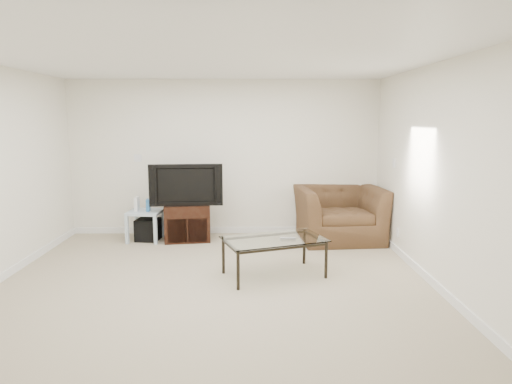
{
  "coord_description": "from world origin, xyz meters",
  "views": [
    {
      "loc": [
        0.43,
        -4.9,
        1.89
      ],
      "look_at": [
        0.5,
        1.2,
        0.9
      ],
      "focal_mm": 32.0,
      "sensor_mm": 36.0,
      "label": 1
    }
  ],
  "objects_px": {
    "side_table": "(146,226)",
    "coffee_table": "(274,257)",
    "subwoofer": "(148,230)",
    "television": "(186,184)",
    "recliner": "(339,205)",
    "tv_stand": "(187,222)"
  },
  "relations": [
    {
      "from": "side_table",
      "to": "coffee_table",
      "type": "bearing_deg",
      "value": -40.69
    },
    {
      "from": "subwoofer",
      "to": "coffee_table",
      "type": "distance_m",
      "value": 2.52
    },
    {
      "from": "television",
      "to": "recliner",
      "type": "distance_m",
      "value": 2.39
    },
    {
      "from": "recliner",
      "to": "coffee_table",
      "type": "bearing_deg",
      "value": -128.42
    },
    {
      "from": "side_table",
      "to": "subwoofer",
      "type": "relative_size",
      "value": 1.45
    },
    {
      "from": "tv_stand",
      "to": "television",
      "type": "bearing_deg",
      "value": -90.0
    },
    {
      "from": "tv_stand",
      "to": "television",
      "type": "xyz_separation_m",
      "value": [
        0.0,
        -0.03,
        0.61
      ]
    },
    {
      "from": "tv_stand",
      "to": "coffee_table",
      "type": "distance_m",
      "value": 2.08
    },
    {
      "from": "tv_stand",
      "to": "side_table",
      "type": "height_order",
      "value": "tv_stand"
    },
    {
      "from": "tv_stand",
      "to": "subwoofer",
      "type": "xyz_separation_m",
      "value": [
        -0.62,
        0.02,
        -0.12
      ]
    },
    {
      "from": "tv_stand",
      "to": "coffee_table",
      "type": "xyz_separation_m",
      "value": [
        1.27,
        -1.65,
        -0.06
      ]
    },
    {
      "from": "side_table",
      "to": "recliner",
      "type": "distance_m",
      "value": 3.04
    },
    {
      "from": "subwoofer",
      "to": "coffee_table",
      "type": "bearing_deg",
      "value": -41.45
    },
    {
      "from": "recliner",
      "to": "coffee_table",
      "type": "distance_m",
      "value": 2.01
    },
    {
      "from": "television",
      "to": "subwoofer",
      "type": "height_order",
      "value": "television"
    },
    {
      "from": "tv_stand",
      "to": "side_table",
      "type": "relative_size",
      "value": 1.41
    },
    {
      "from": "television",
      "to": "side_table",
      "type": "distance_m",
      "value": 0.93
    },
    {
      "from": "subwoofer",
      "to": "recliner",
      "type": "bearing_deg",
      "value": -0.33
    },
    {
      "from": "subwoofer",
      "to": "coffee_table",
      "type": "xyz_separation_m",
      "value": [
        1.89,
        -1.67,
        0.06
      ]
    },
    {
      "from": "subwoofer",
      "to": "coffee_table",
      "type": "height_order",
      "value": "coffee_table"
    },
    {
      "from": "side_table",
      "to": "recliner",
      "type": "xyz_separation_m",
      "value": [
        3.02,
        0.0,
        0.33
      ]
    },
    {
      "from": "television",
      "to": "recliner",
      "type": "xyz_separation_m",
      "value": [
        2.36,
        0.03,
        -0.33
      ]
    }
  ]
}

